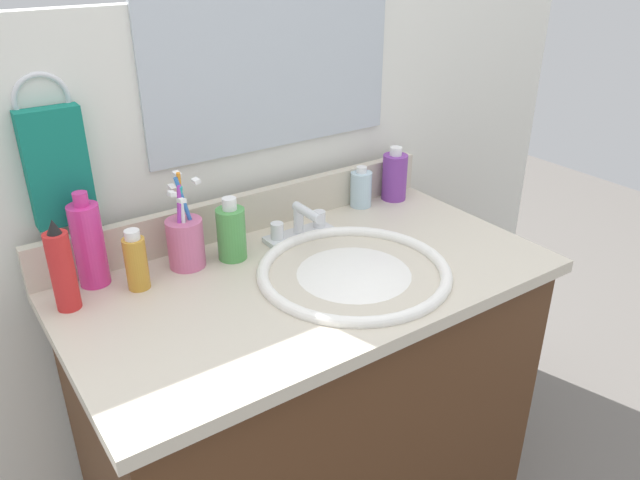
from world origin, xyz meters
name	(u,v)px	position (x,y,z in m)	size (l,w,h in m)	color
vanity_cabinet	(312,435)	(0.00, 0.00, 0.39)	(0.91, 0.48, 0.79)	#4C2D19
countertop	(311,280)	(0.00, 0.00, 0.80)	(0.95, 0.52, 0.03)	beige
backsplash	(249,212)	(0.00, 0.25, 0.86)	(0.95, 0.02, 0.09)	beige
back_wall	(241,280)	(0.00, 0.31, 0.65)	(2.05, 0.04, 1.30)	silver
mirror_panel	(272,15)	(0.10, 0.29, 1.26)	(0.60, 0.01, 0.56)	#B2BCC6
towel_ring	(42,100)	(-0.38, 0.29, 1.15)	(0.10, 0.10, 0.01)	silver
hand_towel	(57,168)	(-0.38, 0.27, 1.03)	(0.11, 0.04, 0.22)	#147260
sink_basin	(353,287)	(0.07, -0.05, 0.78)	(0.39, 0.39, 0.11)	white
faucet	(300,226)	(0.07, 0.15, 0.84)	(0.16, 0.10, 0.08)	silver
bottle_cream_purple	(395,176)	(0.39, 0.20, 0.87)	(0.06, 0.06, 0.13)	#7A3899
bottle_toner_green	(231,232)	(-0.09, 0.15, 0.87)	(0.06, 0.06, 0.13)	#4C9E4C
bottle_soap_pink	(89,244)	(-0.36, 0.21, 0.90)	(0.06, 0.06, 0.19)	#D8338C
bottle_gel_clear	(361,188)	(0.29, 0.22, 0.86)	(0.05, 0.05, 0.10)	silver
bottle_spray_red	(62,269)	(-0.42, 0.15, 0.89)	(0.04, 0.04, 0.17)	red
bottle_oil_amber	(136,262)	(-0.30, 0.14, 0.87)	(0.04, 0.04, 0.12)	gold
cup_pink	(185,240)	(-0.18, 0.17, 0.87)	(0.07, 0.08, 0.20)	#D16693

